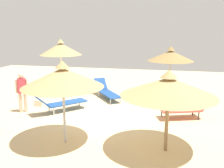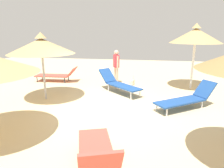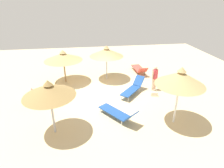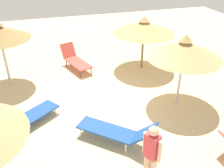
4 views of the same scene
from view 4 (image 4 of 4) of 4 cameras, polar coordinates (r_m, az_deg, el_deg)
ground at (r=8.77m, az=-1.03°, el=-4.81°), size 24.00×24.00×0.10m
parasol_umbrella_far_left at (r=8.20m, az=16.17°, el=7.60°), size 2.38×2.38×2.48m
parasol_umbrella_center at (r=10.67m, az=7.29°, el=12.73°), size 2.58×2.58×2.30m
lounge_chair_near_left at (r=6.97m, az=1.10°, el=-10.64°), size 2.04×1.91×0.88m
lounge_chair_near_right at (r=11.12m, az=-8.41°, el=5.59°), size 1.19×1.92×0.96m
lounge_chair_edge at (r=7.94m, az=-19.74°, el=-7.51°), size 2.16×1.79×0.83m
person_standing_back at (r=5.71m, az=8.96°, el=-15.05°), size 0.33×0.44×1.64m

